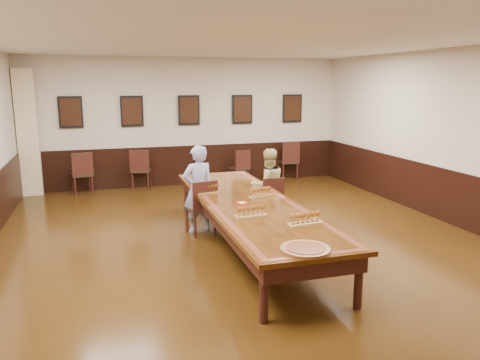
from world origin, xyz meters
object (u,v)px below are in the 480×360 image
object	(u,v)px
chair_man	(201,207)
person_woman	(268,186)
chair_woman	(270,200)
person_man	(198,189)
conference_table	(249,210)
spare_chair_a	(82,173)
carved_platter	(305,249)
spare_chair_d	(288,160)
spare_chair_c	(239,167)
spare_chair_b	(141,169)

from	to	relation	value
chair_man	person_woman	distance (m)	1.42
chair_woman	person_man	size ratio (longest dim) A/B	0.58
person_woman	conference_table	world-z (taller)	person_woman
chair_woman	spare_chair_a	world-z (taller)	spare_chair_a
spare_chair_a	chair_woman	bearing A→B (deg)	123.56
chair_man	conference_table	distance (m)	1.10
chair_woman	carved_platter	size ratio (longest dim) A/B	1.54
chair_man	chair_woman	distance (m)	1.38
spare_chair_a	carved_platter	bearing A→B (deg)	99.41
person_man	person_woman	xyz separation A→B (m)	(1.38, 0.25, -0.07)
carved_platter	person_woman	bearing A→B (deg)	76.48
chair_woman	person_woman	distance (m)	0.27
spare_chair_d	person_man	world-z (taller)	person_man
spare_chair_c	spare_chair_a	bearing A→B (deg)	-12.69
chair_woman	spare_chair_b	world-z (taller)	spare_chair_b
chair_woman	person_man	xyz separation A→B (m)	(-1.38, -0.15, 0.32)
chair_man	spare_chair_c	size ratio (longest dim) A/B	1.06
chair_woman	carved_platter	distance (m)	3.54
spare_chair_d	carved_platter	xyz separation A→B (m)	(-2.75, -7.09, 0.26)
carved_platter	conference_table	bearing A→B (deg)	88.21
spare_chair_a	person_man	world-z (taller)	person_man
spare_chair_b	spare_chair_c	distance (m)	2.47
spare_chair_a	spare_chair_c	world-z (taller)	spare_chair_a
person_woman	chair_man	bearing A→B (deg)	12.52
spare_chair_c	carved_platter	size ratio (longest dim) A/B	1.57
person_man	conference_table	size ratio (longest dim) A/B	0.31
spare_chair_d	carved_platter	distance (m)	7.61
person_man	conference_table	xyz separation A→B (m)	(0.60, -1.02, -0.16)
chair_woman	conference_table	bearing A→B (deg)	54.61
chair_woman	spare_chair_a	xyz separation A→B (m)	(-3.42, 3.46, 0.06)
chair_man	spare_chair_c	xyz separation A→B (m)	(1.79, 3.66, -0.03)
spare_chair_b	person_man	size ratio (longest dim) A/B	0.65
chair_man	spare_chair_c	distance (m)	4.07
spare_chair_b	conference_table	distance (m)	4.94
spare_chair_a	person_man	bearing A→B (deg)	108.33
spare_chair_d	person_woman	size ratio (longest dim) A/B	0.74
spare_chair_a	conference_table	xyz separation A→B (m)	(2.64, -4.63, 0.11)
chair_woman	person_woman	size ratio (longest dim) A/B	0.64
chair_man	spare_chair_a	size ratio (longest dim) A/B	0.96
spare_chair_b	spare_chair_c	bearing A→B (deg)	-170.30
chair_man	spare_chair_a	world-z (taller)	spare_chair_a
spare_chair_b	chair_woman	bearing A→B (deg)	133.70
spare_chair_b	person_man	xyz separation A→B (m)	(0.65, -3.75, 0.27)
spare_chair_a	person_woman	size ratio (longest dim) A/B	0.72
chair_man	spare_chair_b	distance (m)	3.91
chair_woman	spare_chair_b	bearing A→B (deg)	-62.39
spare_chair_b	spare_chair_d	bearing A→B (deg)	-164.74
chair_woman	spare_chair_d	bearing A→B (deg)	-119.16
spare_chair_b	carved_platter	distance (m)	7.13
person_woman	person_man	bearing A→B (deg)	8.33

